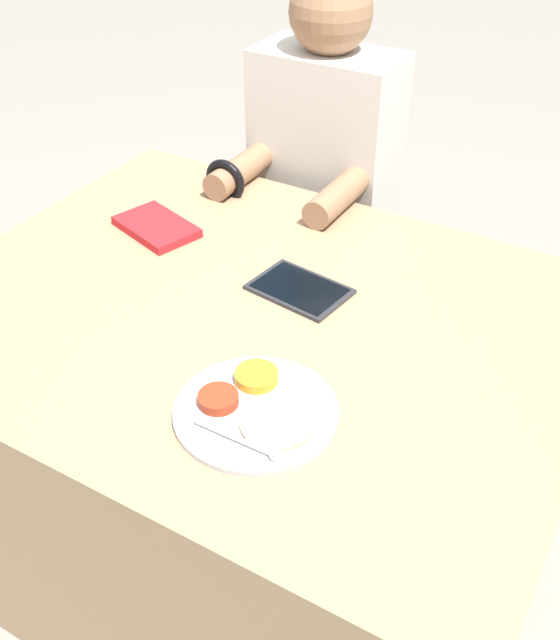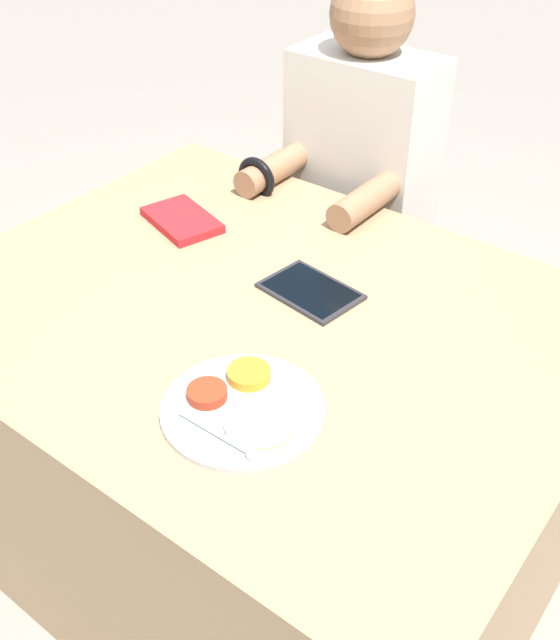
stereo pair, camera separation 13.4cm
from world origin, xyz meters
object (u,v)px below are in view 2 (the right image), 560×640
Objects in this scene: red_notebook at (182,221)px; thali_tray at (242,406)px; tablet_device at (310,291)px; person_diner at (356,219)px.

thali_tray is at bearing -37.72° from red_notebook.
red_notebook is at bearing 142.28° from thali_tray.
tablet_device is (-0.11, 0.35, -0.00)m from thali_tray.
red_notebook is at bearing -109.17° from person_diner.
person_diner reaches higher than thali_tray.
tablet_device is at bearing -67.16° from person_diner.
thali_tray is 1.32× the size of tablet_device.
red_notebook reaches higher than tablet_device.
person_diner is (0.17, 0.50, -0.16)m from red_notebook.
thali_tray reaches higher than tablet_device.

